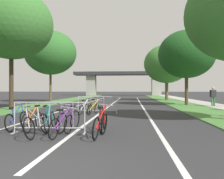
{
  "coord_description": "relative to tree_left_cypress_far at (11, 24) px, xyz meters",
  "views": [
    {
      "loc": [
        1.93,
        -4.03,
        1.47
      ],
      "look_at": [
        -0.25,
        23.48,
        1.45
      ],
      "focal_mm": 39.62,
      "sensor_mm": 36.0,
      "label": 1
    }
  ],
  "objects": [
    {
      "name": "lane_stripe_center",
      "position": [
        6.45,
        6.61,
        -6.02
      ],
      "size": [
        0.14,
        38.39,
        0.01
      ],
      "primitive_type": "cube",
      "color": "silver",
      "rests_on": "ground"
    },
    {
      "name": "tree_right_oak_near",
      "position": [
        13.0,
        16.43,
        -1.2
      ],
      "size": [
        5.96,
        5.96,
        7.36
      ],
      "color": "brown",
      "rests_on": "ground"
    },
    {
      "name": "bicycle_yellow_3",
      "position": [
        6.15,
        -2.29,
        -5.66
      ],
      "size": [
        0.73,
        1.71,
        0.93
      ],
      "rotation": [
        0.0,
        0.0,
        -0.23
      ],
      "color": "black",
      "rests_on": "ground"
    },
    {
      "name": "sidewalk_path_right",
      "position": [
        15.68,
        14.56,
        -5.98
      ],
      "size": [
        2.33,
        66.35,
        0.08
      ],
      "primitive_type": "cube",
      "color": "#ADA89E",
      "rests_on": "ground"
    },
    {
      "name": "tree_left_maple_mid",
      "position": [
        -0.94,
        11.18,
        -0.34
      ],
      "size": [
        5.96,
        5.96,
        8.22
      ],
      "color": "brown",
      "rests_on": "ground"
    },
    {
      "name": "bicycle_silver_2",
      "position": [
        5.45,
        -9.17,
        -5.64
      ],
      "size": [
        0.55,
        1.75,
        0.98
      ],
      "rotation": [
        0.0,
        0.0,
        3.09
      ],
      "color": "black",
      "rests_on": "ground"
    },
    {
      "name": "ground_plane",
      "position": [
        6.45,
        -12.58,
        -6.02
      ],
      "size": [
        300.0,
        300.0,
        0.0
      ],
      "primitive_type": "plane",
      "color": "#2B2B2D"
    },
    {
      "name": "crowd_barrier_second",
      "position": [
        6.31,
        -1.77,
        -5.5
      ],
      "size": [
        2.42,
        0.45,
        1.05
      ],
      "rotation": [
        0.0,
        0.0,
        0.0
      ],
      "color": "#ADADB2",
      "rests_on": "ground"
    },
    {
      "name": "bicycle_purple_0",
      "position": [
        6.2,
        -8.18,
        -5.63
      ],
      "size": [
        0.54,
        1.63,
        1.01
      ],
      "rotation": [
        0.0,
        0.0,
        2.9
      ],
      "color": "black",
      "rests_on": "ground"
    },
    {
      "name": "bicycle_white_9",
      "position": [
        5.58,
        -2.3,
        -5.67
      ],
      "size": [
        0.55,
        1.6,
        0.91
      ],
      "rotation": [
        0.0,
        0.0,
        -0.15
      ],
      "color": "black",
      "rests_on": "ground"
    },
    {
      "name": "bicycle_black_8",
      "position": [
        7.36,
        -8.09,
        -5.67
      ],
      "size": [
        0.5,
        1.58,
        0.88
      ],
      "rotation": [
        0.0,
        0.0,
        -0.0
      ],
      "color": "black",
      "rests_on": "ground"
    },
    {
      "name": "crowd_barrier_nearest",
      "position": [
        5.65,
        -8.6,
        -5.5
      ],
      "size": [
        2.44,
        0.55,
        1.05
      ],
      "rotation": [
        0.0,
        0.0,
        0.05
      ],
      "color": "#ADADB2",
      "rests_on": "ground"
    },
    {
      "name": "tree_right_pine_far",
      "position": [
        13.38,
        6.39,
        -1.36
      ],
      "size": [
        5.14,
        5.14,
        6.86
      ],
      "color": "#4C3823",
      "rests_on": "ground"
    },
    {
      "name": "bicycle_teal_7",
      "position": [
        5.49,
        -8.1,
        -5.65
      ],
      "size": [
        0.54,
        1.73,
        0.94
      ],
      "rotation": [
        0.0,
        0.0,
        0.11
      ],
      "color": "black",
      "rests_on": "ground"
    },
    {
      "name": "overpass_bridge",
      "position": [
        6.45,
        42.26,
        -1.93
      ],
      "size": [
        23.45,
        4.05,
        5.62
      ],
      "color": "#2D2D30",
      "rests_on": "ground"
    },
    {
      "name": "tree_left_cypress_far",
      "position": [
        0.0,
        0.0,
        0.0
      ],
      "size": [
        5.76,
        5.76,
        8.48
      ],
      "color": "#3D2D1E",
      "rests_on": "ground"
    },
    {
      "name": "bicycle_orange_1",
      "position": [
        4.92,
        -8.19,
        -5.65
      ],
      "size": [
        0.52,
        1.66,
        0.89
      ],
      "rotation": [
        0.0,
        0.0,
        -0.05
      ],
      "color": "black",
      "rests_on": "ground"
    },
    {
      "name": "pedestrian_in_red_jacket",
      "position": [
        15.19,
        4.68,
        -5.01
      ],
      "size": [
        0.59,
        0.35,
        1.66
      ],
      "rotation": [
        0.0,
        0.0,
        0.18
      ],
      "color": "#33723F",
      "rests_on": "ground"
    },
    {
      "name": "lane_stripe_right_lane",
      "position": [
        9.3,
        6.61,
        -6.02
      ],
      "size": [
        0.14,
        38.39,
        0.01
      ],
      "primitive_type": "cube",
      "color": "silver",
      "rests_on": "ground"
    },
    {
      "name": "bicycle_purple_10",
      "position": [
        6.24,
        -9.17,
        -5.65
      ],
      "size": [
        0.62,
        1.58,
        0.91
      ],
      "rotation": [
        0.0,
        0.0,
        -0.19
      ],
      "color": "black",
      "rests_on": "ground"
    },
    {
      "name": "grass_verge_right",
      "position": [
        13.07,
        14.56,
        -6.0
      ],
      "size": [
        2.88,
        66.35,
        0.05
      ],
      "primitive_type": "cube",
      "color": "#477A38",
      "rests_on": "ground"
    },
    {
      "name": "grass_verge_left",
      "position": [
        -0.18,
        14.56,
        -6.0
      ],
      "size": [
        2.88,
        66.35,
        0.05
      ],
      "primitive_type": "cube",
      "color": "#477A38",
      "rests_on": "ground"
    },
    {
      "name": "bicycle_red_6",
      "position": [
        7.43,
        -9.14,
        -5.64
      ],
      "size": [
        0.52,
        1.67,
        1.0
      ],
      "rotation": [
        0.0,
        0.0,
        -0.13
      ],
      "color": "black",
      "rests_on": "ground"
    },
    {
      "name": "bicycle_blue_5",
      "position": [
        4.26,
        -8.01,
        -5.67
      ],
      "size": [
        0.5,
        1.63,
        0.98
      ],
      "rotation": [
        0.0,
        0.0,
        -0.06
      ],
      "color": "black",
      "rests_on": "ground"
    },
    {
      "name": "lane_stripe_left_lane",
      "position": [
        3.59,
        6.61,
        -6.02
      ],
      "size": [
        0.14,
        38.39,
        0.01
      ],
      "primitive_type": "cube",
      "color": "silver",
      "rests_on": "ground"
    },
    {
      "name": "bicycle_green_4",
      "position": [
        5.79,
        -1.32,
        -5.66
      ],
      "size": [
        0.59,
        1.64,
        0.98
      ],
      "rotation": [
        0.0,
        0.0,
        3.3
      ],
      "color": "black",
      "rests_on": "ground"
    }
  ]
}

